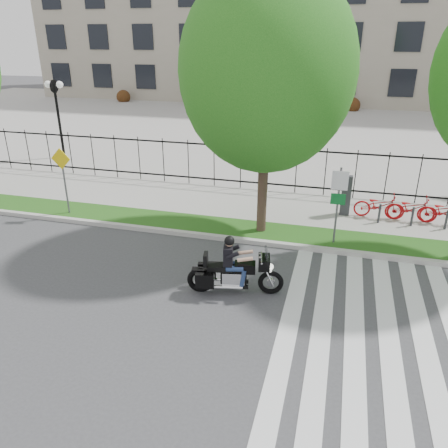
# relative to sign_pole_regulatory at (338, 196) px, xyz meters

# --- Properties ---
(ground) EXTENTS (120.00, 120.00, 0.00)m
(ground) POSITION_rel_sign_pole_regulatory_xyz_m (-3.02, -4.58, -1.74)
(ground) COLOR #3E3D40
(ground) RESTS_ON ground
(curb) EXTENTS (60.00, 0.20, 0.15)m
(curb) POSITION_rel_sign_pole_regulatory_xyz_m (-3.02, -0.48, -1.66)
(curb) COLOR #AEACA4
(curb) RESTS_ON ground
(grass_verge) EXTENTS (60.00, 1.50, 0.15)m
(grass_verge) POSITION_rel_sign_pole_regulatory_xyz_m (-3.02, 0.37, -1.66)
(grass_verge) COLOR #1D4B12
(grass_verge) RESTS_ON ground
(sidewalk) EXTENTS (60.00, 3.50, 0.15)m
(sidewalk) POSITION_rel_sign_pole_regulatory_xyz_m (-3.02, 2.87, -1.66)
(sidewalk) COLOR #A09D96
(sidewalk) RESTS_ON ground
(plaza) EXTENTS (80.00, 34.00, 0.10)m
(plaza) POSITION_rel_sign_pole_regulatory_xyz_m (-3.02, 20.42, -1.69)
(plaza) COLOR #A09D96
(plaza) RESTS_ON ground
(crosswalk_stripes) EXTENTS (5.70, 8.00, 0.01)m
(crosswalk_stripes) POSITION_rel_sign_pole_regulatory_xyz_m (1.81, -4.58, -1.73)
(crosswalk_stripes) COLOR silver
(crosswalk_stripes) RESTS_ON ground
(iron_fence) EXTENTS (30.00, 0.06, 2.00)m
(iron_fence) POSITION_rel_sign_pole_regulatory_xyz_m (-3.02, 4.62, -0.59)
(iron_fence) COLOR black
(iron_fence) RESTS_ON sidewalk
(office_building) EXTENTS (60.00, 21.90, 20.15)m
(office_building) POSITION_rel_sign_pole_regulatory_xyz_m (-3.02, 40.34, 8.23)
(office_building) COLOR gray
(office_building) RESTS_ON ground
(lamp_post_left) EXTENTS (1.06, 0.70, 4.25)m
(lamp_post_left) POSITION_rel_sign_pole_regulatory_xyz_m (-15.02, 7.42, 1.47)
(lamp_post_left) COLOR black
(lamp_post_left) RESTS_ON ground
(street_tree_1) EXTENTS (5.34, 5.34, 8.27)m
(street_tree_1) POSITION_rel_sign_pole_regulatory_xyz_m (-2.46, 0.37, 3.60)
(street_tree_1) COLOR #38271E
(street_tree_1) RESTS_ON grass_verge
(sign_pole_regulatory) EXTENTS (0.50, 0.09, 2.50)m
(sign_pole_regulatory) POSITION_rel_sign_pole_regulatory_xyz_m (0.00, 0.00, 0.00)
(sign_pole_regulatory) COLOR #59595B
(sign_pole_regulatory) RESTS_ON grass_verge
(sign_pole_warning) EXTENTS (0.78, 0.09, 2.49)m
(sign_pole_warning) POSITION_rel_sign_pole_regulatory_xyz_m (-9.79, 0.00, 0.00)
(sign_pole_warning) COLOR #59595B
(sign_pole_warning) RESTS_ON grass_verge
(motorcycle_rider) EXTENTS (2.54, 1.01, 1.98)m
(motorcycle_rider) POSITION_rel_sign_pole_regulatory_xyz_m (-2.42, -3.53, -1.08)
(motorcycle_rider) COLOR black
(motorcycle_rider) RESTS_ON ground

